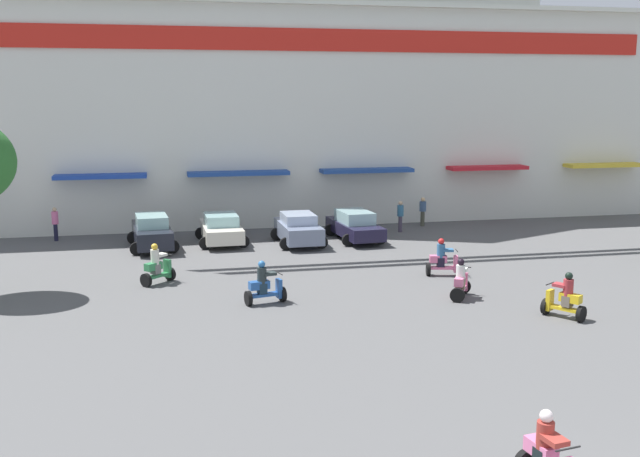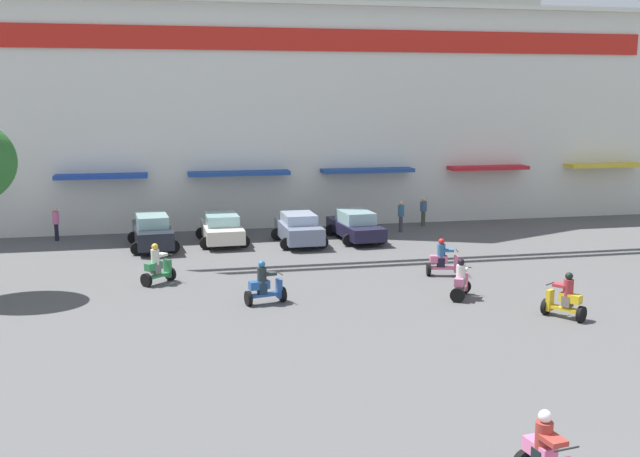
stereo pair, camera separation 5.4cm
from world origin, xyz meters
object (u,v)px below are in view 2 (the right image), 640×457
parked_car_1 (222,229)px  pedestrian_1 (401,214)px  parked_car_2 (299,229)px  scooter_rider_7 (565,299)px  parked_car_0 (153,232)px  parked_car_3 (355,225)px  scooter_rider_6 (265,286)px  scooter_rider_9 (158,267)px  pedestrian_2 (423,210)px  pedestrian_0 (56,221)px  scooter_rider_4 (443,260)px  scooter_rider_8 (461,282)px

parked_car_1 → pedestrian_1: bearing=6.5°
parked_car_2 → scooter_rider_7: size_ratio=2.59×
parked_car_0 → parked_car_3: 9.82m
parked_car_2 → pedestrian_1: 6.19m
scooter_rider_7 → pedestrian_1: size_ratio=0.94×
scooter_rider_6 → scooter_rider_9: 5.08m
pedestrian_2 → scooter_rider_6: bearing=-128.4°
parked_car_3 → pedestrian_0: bearing=168.6°
parked_car_0 → scooter_rider_9: bearing=-87.8°
parked_car_2 → pedestrian_0: (-11.57, 3.38, 0.20)m
scooter_rider_7 → pedestrian_0: pedestrian_0 is taller
scooter_rider_6 → pedestrian_0: pedestrian_0 is taller
pedestrian_1 → scooter_rider_4: bearing=-98.0°
parked_car_3 → scooter_rider_4: scooter_rider_4 is taller
parked_car_0 → scooter_rider_4: 13.84m
scooter_rider_6 → scooter_rider_4: bearing=18.3°
pedestrian_1 → parked_car_1: bearing=-173.5°
parked_car_2 → scooter_rider_8: parked_car_2 is taller
scooter_rider_8 → pedestrian_0: pedestrian_0 is taller
parked_car_1 → pedestrian_1: 9.51m
scooter_rider_7 → scooter_rider_6: bearing=158.3°
scooter_rider_7 → parked_car_0: bearing=133.1°
parked_car_0 → scooter_rider_7: 19.21m
pedestrian_1 → scooter_rider_8: bearing=-98.7°
parked_car_1 → pedestrian_2: bearing=12.8°
scooter_rider_4 → scooter_rider_9: bearing=174.5°
parked_car_2 → parked_car_3: bearing=8.9°
parked_car_3 → scooter_rider_9: size_ratio=2.88×
pedestrian_1 → scooter_rider_7: bearing=-88.5°
scooter_rider_8 → scooter_rider_9: scooter_rider_9 is taller
parked_car_0 → parked_car_3: (9.82, -0.05, -0.07)m
parked_car_0 → pedestrian_0: bearing=148.4°
parked_car_1 → parked_car_2: (3.61, -0.98, 0.04)m
scooter_rider_9 → scooter_rider_6: bearing=-44.5°
parked_car_3 → scooter_rider_6: 11.89m
scooter_rider_7 → pedestrian_2: (1.37, 17.06, 0.26)m
scooter_rider_7 → scooter_rider_9: size_ratio=0.97×
pedestrian_0 → parked_car_2: bearing=-16.3°
scooter_rider_8 → pedestrian_1: bearing=81.3°
parked_car_2 → pedestrian_1: bearing=19.5°
parked_car_1 → parked_car_2: bearing=-15.2°
scooter_rider_4 → scooter_rider_9: size_ratio=0.96×
parked_car_0 → scooter_rider_7: size_ratio=2.91×
scooter_rider_4 → scooter_rider_9: (-11.13, 1.08, 0.03)m
pedestrian_1 → pedestrian_2: bearing=39.7°
parked_car_1 → parked_car_3: 6.57m
parked_car_2 → pedestrian_2: 8.39m
parked_car_0 → parked_car_1: size_ratio=1.09×
scooter_rider_9 → pedestrian_2: 17.29m
scooter_rider_8 → pedestrian_2: bearing=75.3°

